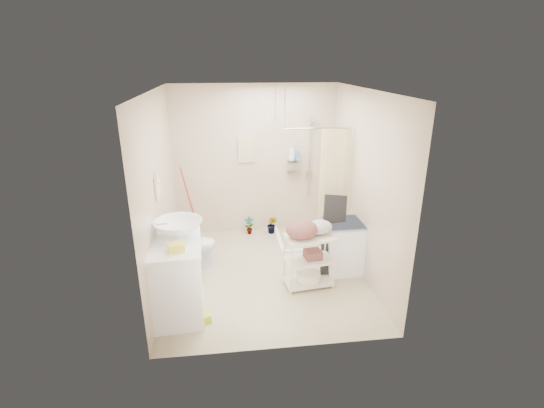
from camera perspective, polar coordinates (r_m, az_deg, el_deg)
The scene contains 23 objects.
floor at distance 5.88m, azimuth -0.97°, elevation -10.02°, with size 3.20×3.20×0.00m, color #C3B892.
ceiling at distance 5.09m, azimuth -1.15°, elevation 16.14°, with size 2.80×3.20×0.04m, color silver.
wall_back at distance 6.88m, azimuth -2.49°, elevation 6.24°, with size 2.80×0.04×2.60m, color beige.
wall_front at distance 3.87m, azimuth 1.49°, elevation -5.27°, with size 2.80×0.04×2.60m, color beige.
wall_left at distance 5.39m, azimuth -16.03°, elevation 1.44°, with size 0.04×3.20×2.60m, color beige.
wall_right at distance 5.66m, azimuth 13.20°, elevation 2.59°, with size 0.04×3.20×2.60m, color beige.
vanity at distance 5.04m, azimuth -13.52°, elevation -9.90°, with size 0.61×1.09×0.96m, color white.
sink at distance 4.85m, azimuth -13.42°, elevation -3.42°, with size 0.58×0.58×0.20m, color white.
counter_basket at distance 4.50m, azimuth -13.72°, elevation -6.11°, with size 0.17×0.13×0.09m, color yellow.
floor_basket at distance 4.96m, azimuth -10.12°, elevation -15.82°, with size 0.27×0.21×0.15m, color gold.
toilet at distance 6.06m, azimuth -11.27°, elevation -5.89°, with size 0.38×0.66×0.67m, color white.
mop at distance 6.98m, azimuth -12.14°, elevation 0.34°, with size 0.12×0.12×1.28m, color red, non-canonical shape.
potted_plant_a at distance 7.07m, azimuth -3.34°, elevation -3.12°, with size 0.17×0.12×0.33m, color brown.
potted_plant_b at distance 7.08m, azimuth 0.01°, elevation -3.00°, with size 0.18×0.15×0.33m, color brown.
hanging_towel at distance 6.80m, azimuth -3.77°, elevation 7.78°, with size 0.28×0.03×0.42m, color beige.
towel_ring at distance 5.15m, azimuth -16.30°, elevation 2.53°, with size 0.04×0.22×0.34m, color #F2E49A, non-canonical shape.
tp_holder at distance 5.63m, azimuth -14.99°, elevation -3.96°, with size 0.08×0.12×0.14m, color white, non-canonical shape.
shower at distance 6.54m, azimuth 5.40°, elevation 3.15°, with size 1.10×1.10×2.10m, color white, non-canonical shape.
shampoo_bottle_a at distance 6.86m, azimuth 2.88°, elevation 7.53°, with size 0.10×0.10×0.27m, color white.
shampoo_bottle_b at distance 6.89m, azimuth 3.79°, elevation 7.10°, with size 0.07×0.07×0.16m, color #3C61A9.
washing_machine at distance 5.91m, azimuth 10.13°, elevation -6.01°, with size 0.52×0.54×0.76m, color white.
laundry_rack at distance 5.42m, azimuth 5.37°, elevation -7.52°, with size 0.65×0.38×0.89m, color silver, non-canonical shape.
ironing_board at distance 5.73m, azimuth 8.90°, elevation -4.43°, with size 0.34×0.10×1.19m, color black, non-canonical shape.
Camera 1 is at (-0.53, -5.05, 2.97)m, focal length 26.00 mm.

